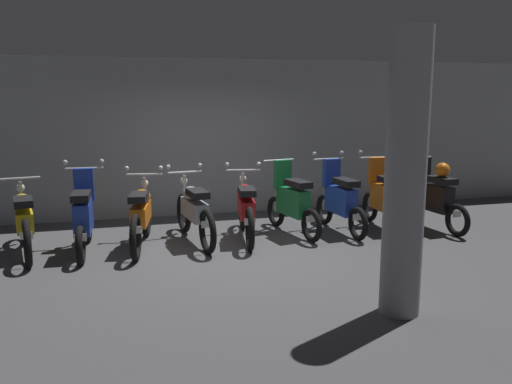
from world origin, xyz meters
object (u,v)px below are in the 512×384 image
Objects in this scene: motorbike_slot_3 at (141,215)px; support_pillar at (405,176)px; motorbike_slot_7 at (339,200)px; motorbike_slot_1 at (24,220)px; motorbike_slot_9 at (433,195)px; motorbike_slot_4 at (194,211)px; motorbike_slot_2 at (84,216)px; motorbike_slot_8 at (384,198)px; motorbike_slot_6 at (292,202)px; motorbike_slot_5 at (246,208)px.

motorbike_slot_3 is 4.13m from support_pillar.
motorbike_slot_1 is at bearing -179.54° from motorbike_slot_7.
motorbike_slot_9 is at bearing 52.27° from support_pillar.
motorbike_slot_4 is 1.16× the size of motorbike_slot_9.
support_pillar is at bearing -43.99° from motorbike_slot_2.
motorbike_slot_7 and motorbike_slot_8 have the same top height.
motorbike_slot_9 is at bearing -6.81° from motorbike_slot_6.
motorbike_slot_6 is 0.99× the size of motorbike_slot_7.
motorbike_slot_5 reaches higher than motorbike_slot_1.
motorbike_slot_9 reaches higher than motorbike_slot_1.
motorbike_slot_7 is at bearing 2.06° from motorbike_slot_2.
support_pillar reaches higher than motorbike_slot_8.
motorbike_slot_2 is 0.58× the size of support_pillar.
motorbike_slot_2 is at bearing 136.01° from support_pillar.
motorbike_slot_7 reaches higher than motorbike_slot_1.
motorbike_slot_3 is 2.41m from motorbike_slot_6.
motorbike_slot_2 reaches higher than motorbike_slot_5.
motorbike_slot_4 is 3.77m from support_pillar.
motorbike_slot_3 is at bearing -2.39° from motorbike_slot_1.
motorbike_slot_1 is 5.29m from support_pillar.
motorbike_slot_9 is (1.61, -0.22, 0.04)m from motorbike_slot_7.
motorbike_slot_5 is at bearing 176.89° from motorbike_slot_9.
motorbike_slot_8 is (0.81, -0.00, 0.00)m from motorbike_slot_7.
motorbike_slot_3 is at bearing 178.64° from motorbike_slot_9.
support_pillar is (4.07, -3.25, 0.95)m from motorbike_slot_1.
motorbike_slot_5 is 1.15× the size of motorbike_slot_8.
support_pillar reaches higher than motorbike_slot_4.
motorbike_slot_4 is 1.16× the size of motorbike_slot_8.
motorbike_slot_2 is 4.02m from motorbike_slot_7.
motorbike_slot_3 is 4.02m from motorbike_slot_8.
motorbike_slot_5 is at bearing -0.98° from motorbike_slot_4.
motorbike_slot_3 is at bearing -177.88° from motorbike_slot_5.
motorbike_slot_8 reaches higher than motorbike_slot_1.
motorbike_slot_5 is 1.16× the size of motorbike_slot_9.
motorbike_slot_6 is 2.44m from motorbike_slot_9.
motorbike_slot_8 reaches higher than motorbike_slot_5.
motorbike_slot_4 is (0.80, 0.07, 0.00)m from motorbike_slot_3.
motorbike_slot_9 is (6.44, -0.18, 0.08)m from motorbike_slot_1.
motorbike_slot_5 is 0.80m from motorbike_slot_6.
motorbike_slot_6 is at bearing 3.59° from motorbike_slot_4.
motorbike_slot_4 is at bearing 5.26° from motorbike_slot_3.
motorbike_slot_9 is 0.58× the size of support_pillar.
motorbike_slot_7 reaches higher than motorbike_slot_9.
support_pillar reaches higher than motorbike_slot_2.
motorbike_slot_8 is (4.02, 0.10, 0.04)m from motorbike_slot_3.
motorbike_slot_7 is at bearing 0.46° from motorbike_slot_1.
support_pillar is at bearing -63.09° from motorbike_slot_4.
support_pillar is at bearing -115.58° from motorbike_slot_8.
motorbike_slot_5 is at bearing 2.31° from motorbike_slot_2.
motorbike_slot_1 is 0.82m from motorbike_slot_2.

